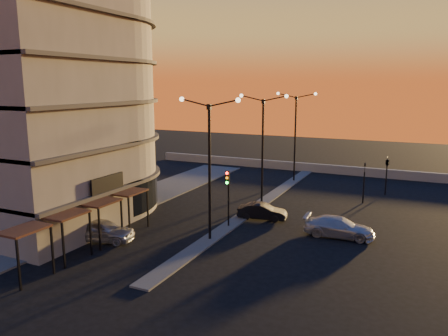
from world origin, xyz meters
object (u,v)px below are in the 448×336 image
Objects in this scene: car_sedan at (262,211)px; car_wagon at (339,227)px; traffic_light_main at (228,189)px; car_hatchback at (101,230)px; streetlamp_mid at (263,141)px.

car_sedan is 6.31m from car_wagon.
traffic_light_main reaches higher than car_hatchback.
car_hatchback reaches higher than car_sedan.
streetlamp_mid reaches higher than car_sedan.
streetlamp_mid reaches higher than car_hatchback.
car_wagon is at bearing -36.14° from streetlamp_mid.
traffic_light_main is (0.00, -7.13, -2.70)m from streetlamp_mid.
streetlamp_mid is at bearing 11.33° from car_sedan.
car_wagon is (14.21, 7.58, -0.07)m from car_hatchback.
car_hatchback is at bearing 128.93° from car_sedan.
car_hatchback is at bearing -136.92° from traffic_light_main.
car_wagon is at bearing -76.18° from car_hatchback.
streetlamp_mid reaches higher than car_wagon.
traffic_light_main is at bearing -90.00° from streetlamp_mid.
car_hatchback reaches higher than car_wagon.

